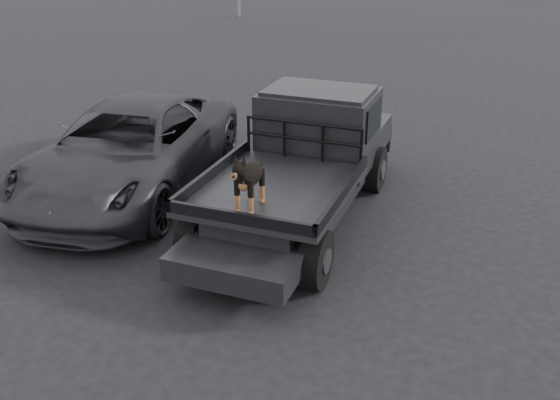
% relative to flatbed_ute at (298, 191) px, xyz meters
% --- Properties ---
extents(ground, '(120.00, 120.00, 0.00)m').
position_rel_flatbed_ute_xyz_m(ground, '(0.69, -1.32, -0.46)').
color(ground, black).
rests_on(ground, ground).
extents(flatbed_ute, '(2.00, 5.40, 0.92)m').
position_rel_flatbed_ute_xyz_m(flatbed_ute, '(0.00, 0.00, 0.00)').
color(flatbed_ute, black).
rests_on(flatbed_ute, ground).
extents(ute_cab, '(1.72, 1.30, 0.88)m').
position_rel_flatbed_ute_xyz_m(ute_cab, '(0.00, 0.95, 0.90)').
color(ute_cab, black).
rests_on(ute_cab, flatbed_ute).
extents(headache_rack, '(1.80, 0.08, 0.55)m').
position_rel_flatbed_ute_xyz_m(headache_rack, '(0.00, 0.20, 0.74)').
color(headache_rack, black).
rests_on(headache_rack, flatbed_ute).
extents(dog, '(0.32, 0.60, 0.74)m').
position_rel_flatbed_ute_xyz_m(dog, '(-0.06, -1.65, 0.83)').
color(dog, black).
rests_on(dog, flatbed_ute).
extents(parked_suv, '(3.10, 5.48, 1.44)m').
position_rel_flatbed_ute_xyz_m(parked_suv, '(-2.99, 0.10, 0.26)').
color(parked_suv, '#2B2C30').
rests_on(parked_suv, ground).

